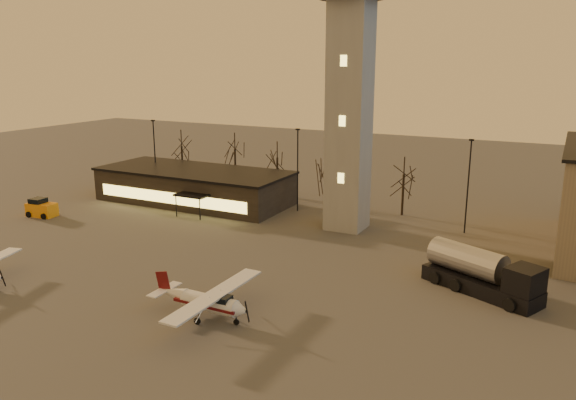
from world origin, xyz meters
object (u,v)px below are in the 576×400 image
Objects in this scene: control_tower at (350,77)px; service_cart at (41,209)px; fuel_truck at (481,276)px; terminal at (194,186)px; cessna_front at (212,306)px.

control_tower reaches higher than service_cart.
fuel_truck reaches higher than service_cart.
fuel_truck is (37.96, -13.74, -0.75)m from terminal.
fuel_truck is 2.74× the size of service_cart.
terminal is 18.53m from service_cart.
control_tower is 29.75m from cessna_front.
service_cart is at bearing -154.84° from fuel_truck.
control_tower reaches higher than fuel_truck.
terminal is at bearing 43.26° from service_cart.
terminal is 2.58× the size of fuel_truck.
service_cart is at bearing -160.59° from control_tower.
fuel_truck reaches higher than cessna_front.
fuel_truck is at bearing -19.90° from terminal.
fuel_truck is at bearing -36.37° from control_tower.
terminal is 2.41× the size of cessna_front.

